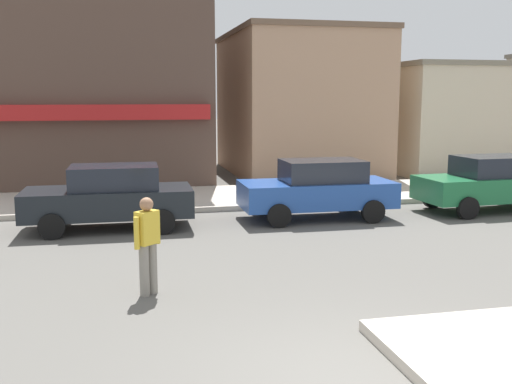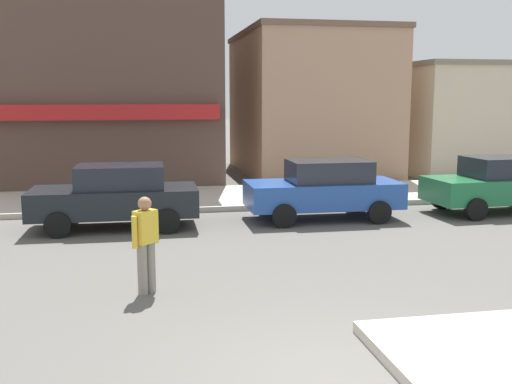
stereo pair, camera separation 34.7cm
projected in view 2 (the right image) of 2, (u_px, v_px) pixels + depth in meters
kerb_far at (214, 198)px, 18.73m from camera, size 80.00×4.00×0.15m
parked_car_nearest at (116, 196)px, 14.61m from camera, size 4.03×1.93×1.56m
parked_car_second at (324, 189)px, 15.69m from camera, size 4.01×1.90×1.56m
parked_car_third at (500, 184)px, 16.60m from camera, size 4.07×2.02×1.56m
pedestrian_crossing_near at (146, 242)px, 9.70m from camera, size 0.47×0.43×1.61m
building_corner_shop at (90, 84)px, 23.85m from camera, size 9.88×9.86×7.40m
building_storefront_left_near at (308, 103)px, 25.28m from camera, size 5.70×7.95×5.87m
building_storefront_left_mid at (476, 118)px, 26.32m from camera, size 7.70×6.91×4.58m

